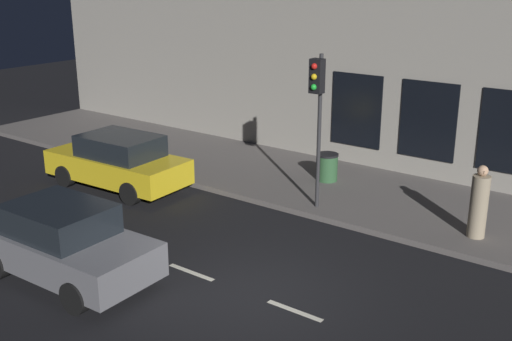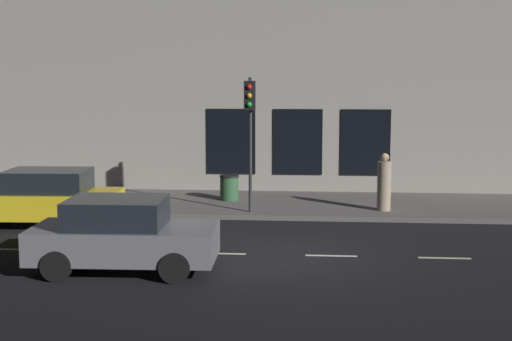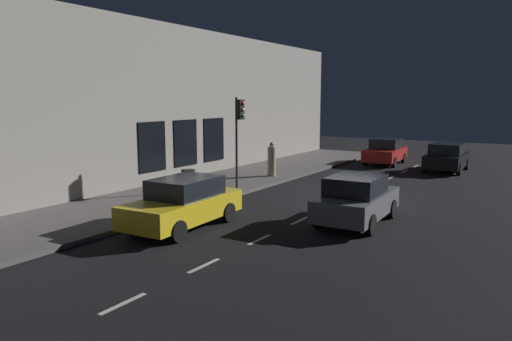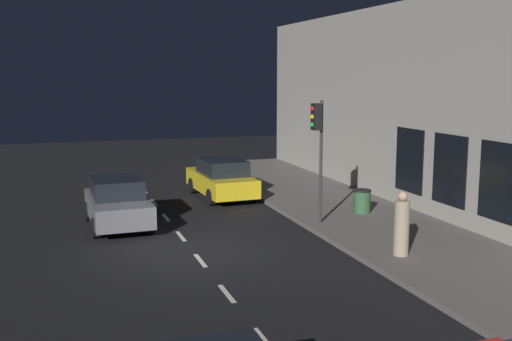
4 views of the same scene
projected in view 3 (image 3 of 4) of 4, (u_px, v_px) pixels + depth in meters
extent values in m
plane|color=black|center=(346.00, 199.00, 19.67)|extent=(60.00, 60.00, 0.00)
cube|color=#5B5654|center=(222.00, 183.00, 22.93)|extent=(4.50, 32.00, 0.15)
cube|color=gray|center=(180.00, 105.00, 23.72)|extent=(0.60, 32.00, 7.53)
cube|color=black|center=(214.00, 139.00, 25.78)|extent=(0.04, 1.70, 2.27)
cube|color=black|center=(186.00, 143.00, 23.82)|extent=(0.04, 1.70, 2.27)
cube|color=black|center=(152.00, 147.00, 21.87)|extent=(0.04, 1.70, 2.27)
cube|color=beige|center=(426.00, 161.00, 31.41)|extent=(0.12, 1.20, 0.01)
cube|color=beige|center=(416.00, 166.00, 29.23)|extent=(0.12, 1.20, 0.01)
cube|color=beige|center=(404.00, 171.00, 27.05)|extent=(0.12, 1.20, 0.01)
cube|color=beige|center=(391.00, 178.00, 24.87)|extent=(0.12, 1.20, 0.01)
cube|color=beige|center=(375.00, 185.00, 22.69)|extent=(0.12, 1.20, 0.01)
cube|color=beige|center=(355.00, 195.00, 20.50)|extent=(0.12, 1.20, 0.01)
cube|color=beige|center=(331.00, 206.00, 18.32)|extent=(0.12, 1.20, 0.01)
cube|color=beige|center=(300.00, 220.00, 16.14)|extent=(0.12, 1.20, 0.01)
cube|color=beige|center=(259.00, 239.00, 13.96)|extent=(0.12, 1.20, 0.01)
cube|color=beige|center=(204.00, 266.00, 11.78)|extent=(0.12, 1.20, 0.01)
cube|color=beige|center=(123.00, 303.00, 9.60)|extent=(0.12, 1.20, 0.01)
cylinder|color=#2D2D30|center=(237.00, 144.00, 20.63)|extent=(0.10, 0.10, 3.97)
cube|color=black|center=(240.00, 110.00, 20.32)|extent=(0.26, 0.32, 0.84)
sphere|color=red|center=(243.00, 104.00, 20.21)|extent=(0.15, 0.15, 0.15)
sphere|color=gold|center=(243.00, 110.00, 20.25)|extent=(0.15, 0.15, 0.15)
sphere|color=green|center=(243.00, 116.00, 20.29)|extent=(0.15, 0.15, 0.15)
cube|color=black|center=(447.00, 160.00, 27.06)|extent=(1.86, 3.86, 0.70)
cube|color=black|center=(447.00, 149.00, 26.83)|extent=(1.64, 2.01, 0.60)
cylinder|color=black|center=(435.00, 162.00, 28.57)|extent=(0.22, 0.64, 0.64)
cylinder|color=black|center=(466.00, 164.00, 27.65)|extent=(0.22, 0.64, 0.64)
cylinder|color=black|center=(426.00, 167.00, 26.56)|extent=(0.22, 0.64, 0.64)
cylinder|color=black|center=(459.00, 169.00, 25.65)|extent=(0.22, 0.64, 0.64)
cube|color=gold|center=(183.00, 208.00, 15.17)|extent=(1.98, 4.34, 0.70)
cube|color=black|center=(186.00, 187.00, 15.23)|extent=(1.67, 2.29, 0.60)
cylinder|color=black|center=(178.00, 231.00, 13.68)|extent=(0.25, 0.65, 0.64)
cylinder|color=black|center=(134.00, 224.00, 14.49)|extent=(0.25, 0.65, 0.64)
cylinder|color=black|center=(228.00, 212.00, 15.96)|extent=(0.25, 0.65, 0.64)
cylinder|color=black|center=(188.00, 207.00, 16.76)|extent=(0.25, 0.65, 0.64)
cube|color=red|center=(385.00, 154.00, 30.02)|extent=(2.02, 4.15, 0.70)
cube|color=black|center=(386.00, 143.00, 30.06)|extent=(1.71, 2.19, 0.60)
cylinder|color=black|center=(394.00, 162.00, 28.56)|extent=(0.25, 0.65, 0.64)
cylinder|color=black|center=(366.00, 160.00, 29.40)|extent=(0.25, 0.65, 0.64)
cylinder|color=black|center=(403.00, 158.00, 30.74)|extent=(0.25, 0.65, 0.64)
cylinder|color=black|center=(377.00, 156.00, 31.57)|extent=(0.25, 0.65, 0.64)
cube|color=slate|center=(357.00, 204.00, 15.80)|extent=(1.90, 3.97, 0.70)
cube|color=black|center=(356.00, 185.00, 15.57)|extent=(1.63, 2.08, 0.60)
cylinder|color=black|center=(345.00, 203.00, 17.30)|extent=(0.24, 0.65, 0.64)
cylinder|color=black|center=(391.00, 209.00, 16.47)|extent=(0.24, 0.65, 0.64)
cylinder|color=black|center=(319.00, 218.00, 15.22)|extent=(0.24, 0.65, 0.64)
cylinder|color=black|center=(370.00, 225.00, 14.39)|extent=(0.24, 0.65, 0.64)
cylinder|color=gray|center=(272.00, 161.00, 24.44)|extent=(0.58, 0.58, 1.48)
sphere|color=tan|center=(272.00, 145.00, 24.31)|extent=(0.25, 0.25, 0.25)
cube|color=tan|center=(274.00, 144.00, 24.33)|extent=(0.08, 0.08, 0.07)
cylinder|color=#2D5633|center=(188.00, 179.00, 21.19)|extent=(0.60, 0.60, 0.75)
cylinder|color=black|center=(188.00, 170.00, 21.13)|extent=(0.63, 0.63, 0.06)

